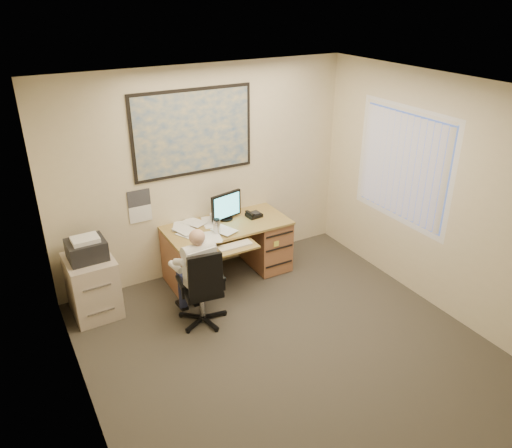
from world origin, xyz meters
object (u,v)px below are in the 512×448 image
desk (249,239)px  filing_cabinet (92,281)px  person (199,276)px  office_chair (204,302)px

desk → filing_cabinet: 2.07m
desk → person: (-1.04, -0.75, 0.14)m
filing_cabinet → office_chair: 1.34m
filing_cabinet → person: 1.29m
filing_cabinet → office_chair: size_ratio=1.03×
desk → person: 1.29m
person → office_chair: bearing=-90.1°
desk → filing_cabinet: bearing=-179.9°
filing_cabinet → person: size_ratio=0.86×
office_chair → desk: bearing=45.9°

